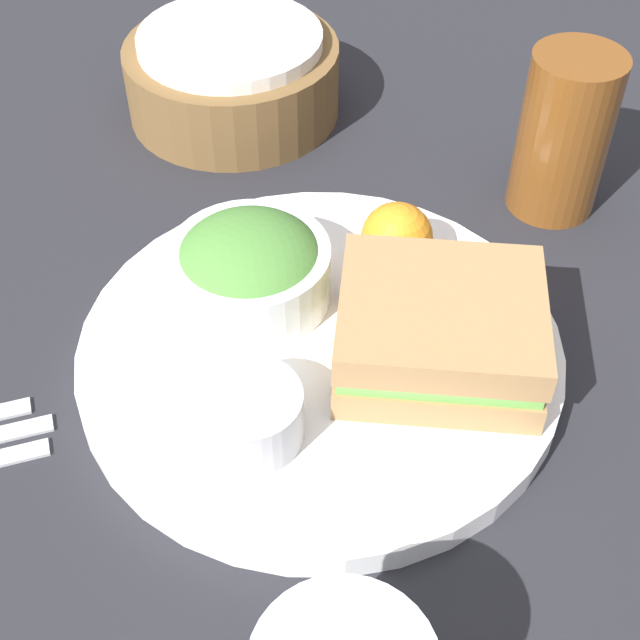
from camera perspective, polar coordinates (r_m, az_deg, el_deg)
The scene contains 8 objects.
ground_plane at distance 0.59m, azimuth 0.00°, elevation -2.64°, with size 4.00×4.00×0.00m, color #232328.
plate at distance 0.58m, azimuth 0.00°, elevation -2.02°, with size 0.31×0.31×0.02m, color white.
sandwich at distance 0.55m, azimuth 7.67°, elevation -0.67°, with size 0.13×0.11×0.05m.
salad_bowl at distance 0.59m, azimuth -4.50°, elevation 3.35°, with size 0.11×0.11×0.06m.
dressing_cup at distance 0.52m, azimuth -4.54°, elevation -6.07°, with size 0.06×0.06×0.04m, color #B7B7BC.
orange_wedge at distance 0.61m, azimuth 4.94°, elevation 5.26°, with size 0.05×0.05×0.05m, color orange.
drink_glass at distance 0.70m, azimuth 15.34°, elevation 11.39°, with size 0.07×0.07×0.13m, color brown.
bread_basket at distance 0.80m, azimuth -5.61°, elevation 15.33°, with size 0.18×0.18×0.08m.
Camera 1 is at (0.04, -0.39, 0.44)m, focal length 50.00 mm.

